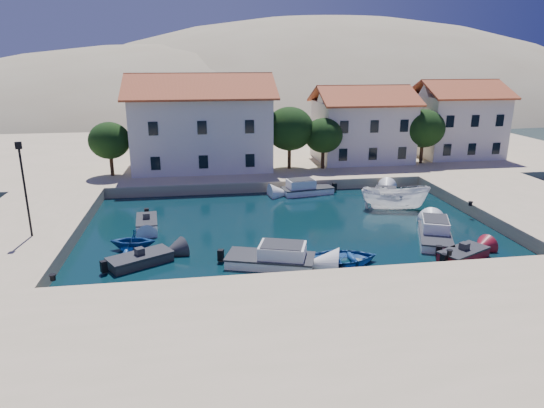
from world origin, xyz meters
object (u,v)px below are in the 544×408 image
(cabin_cruiser_south, at_px, (270,258))
(building_right, at_px, (457,117))
(building_left, at_px, (201,120))
(lamppost, at_px, (24,181))
(building_mid, at_px, (362,123))
(cabin_cruiser_east, at_px, (435,235))
(rowboat_south, at_px, (341,263))
(boat_east, at_px, (394,209))

(cabin_cruiser_south, bearing_deg, building_right, 63.73)
(building_left, distance_m, cabin_cruiser_south, 25.65)
(building_left, xyz_separation_m, lamppost, (-11.50, -20.00, -1.18))
(lamppost, bearing_deg, building_mid, 35.45)
(building_right, xyz_separation_m, cabin_cruiser_east, (-14.46, -24.47, -5.00))
(building_left, relative_size, building_mid, 1.40)
(building_left, relative_size, building_right, 1.56)
(building_mid, relative_size, cabin_cruiser_east, 1.89)
(lamppost, bearing_deg, cabin_cruiser_south, -17.60)
(building_mid, relative_size, rowboat_south, 2.29)
(cabin_cruiser_south, xyz_separation_m, boat_east, (12.05, 9.83, -0.48))
(building_left, bearing_deg, building_mid, 3.18)
(building_mid, bearing_deg, cabin_cruiser_south, -119.13)
(rowboat_south, distance_m, cabin_cruiser_east, 8.01)
(cabin_cruiser_south, bearing_deg, building_mid, 79.14)
(cabin_cruiser_south, relative_size, boat_east, 1.03)
(lamppost, distance_m, cabin_cruiser_south, 16.43)
(rowboat_south, height_order, boat_east, boat_east)
(rowboat_south, relative_size, cabin_cruiser_east, 0.83)
(building_left, height_order, building_mid, building_left)
(building_left, relative_size, cabin_cruiser_south, 2.54)
(lamppost, xyz_separation_m, boat_east, (27.18, 5.03, -4.75))
(building_left, bearing_deg, boat_east, -43.68)
(building_left, bearing_deg, rowboat_south, -72.33)
(building_right, xyz_separation_m, lamppost, (-41.50, -22.00, -0.72))
(rowboat_south, bearing_deg, lamppost, 74.27)
(lamppost, bearing_deg, building_left, 60.10)
(lamppost, bearing_deg, building_right, 27.93)
(building_right, distance_m, cabin_cruiser_east, 28.85)
(building_left, distance_m, boat_east, 22.47)
(building_right, xyz_separation_m, rowboat_south, (-21.98, -27.17, -5.47))
(building_left, distance_m, lamppost, 23.10)
(building_right, bearing_deg, rowboat_south, -128.98)
(lamppost, height_order, cabin_cruiser_east, lamppost)
(building_mid, relative_size, boat_east, 1.86)
(lamppost, height_order, cabin_cruiser_south, lamppost)
(building_right, relative_size, cabin_cruiser_south, 1.63)
(building_mid, height_order, cabin_cruiser_south, building_mid)
(building_left, height_order, building_right, building_left)
(lamppost, height_order, rowboat_south, lamppost)
(cabin_cruiser_east, xyz_separation_m, boat_east, (0.13, 7.50, -0.48))
(building_left, xyz_separation_m, cabin_cruiser_east, (15.54, -22.47, -5.46))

